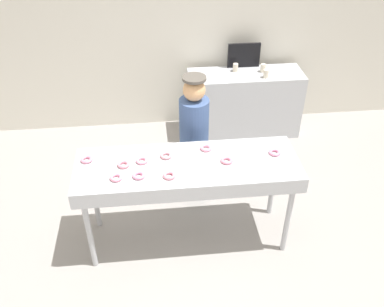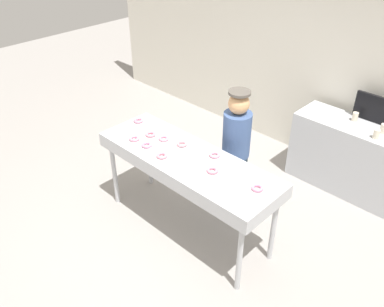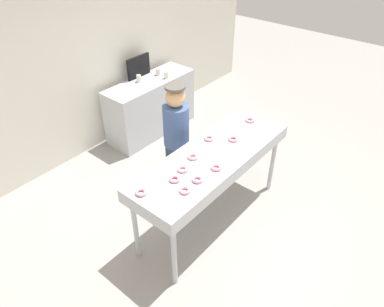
{
  "view_description": "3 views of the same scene",
  "coord_description": "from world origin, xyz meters",
  "px_view_note": "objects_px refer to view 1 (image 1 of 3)",
  "views": [
    {
      "loc": [
        -0.3,
        -3.2,
        3.47
      ],
      "look_at": [
        0.05,
        0.04,
        1.1
      ],
      "focal_mm": 39.25,
      "sensor_mm": 36.0,
      "label": 1
    },
    {
      "loc": [
        2.54,
        -2.55,
        3.41
      ],
      "look_at": [
        0.0,
        0.08,
        1.02
      ],
      "focal_mm": 38.0,
      "sensor_mm": 36.0,
      "label": 2
    },
    {
      "loc": [
        -2.66,
        -1.91,
        3.41
      ],
      "look_at": [
        -0.23,
        0.12,
        1.1
      ],
      "focal_mm": 33.78,
      "sensor_mm": 36.0,
      "label": 3
    }
  ],
  "objects_px": {
    "strawberry_donut_7": "(123,165)",
    "strawberry_donut_8": "(87,160)",
    "strawberry_donut_3": "(116,178)",
    "strawberry_donut_5": "(206,148)",
    "strawberry_donut_9": "(166,156)",
    "paper_cup_1": "(235,68)",
    "strawberry_donut_4": "(275,152)",
    "worker_baker": "(194,134)",
    "paper_cup_2": "(263,68)",
    "fryer_conveyor": "(188,170)",
    "strawberry_donut_1": "(169,175)",
    "menu_display": "(244,55)",
    "strawberry_donut_6": "(142,161)",
    "strawberry_donut_0": "(227,161)",
    "paper_cup_0": "(266,74)",
    "prep_counter": "(244,104)",
    "strawberry_donut_2": "(139,176)"
  },
  "relations": [
    {
      "from": "strawberry_donut_0",
      "to": "paper_cup_0",
      "type": "xyz_separation_m",
      "value": [
        0.87,
        1.91,
        -0.03
      ]
    },
    {
      "from": "fryer_conveyor",
      "to": "worker_baker",
      "type": "bearing_deg",
      "value": 78.53
    },
    {
      "from": "strawberry_donut_4",
      "to": "strawberry_donut_7",
      "type": "distance_m",
      "value": 1.49
    },
    {
      "from": "strawberry_donut_6",
      "to": "worker_baker",
      "type": "height_order",
      "value": "worker_baker"
    },
    {
      "from": "paper_cup_1",
      "to": "paper_cup_2",
      "type": "bearing_deg",
      "value": -7.88
    },
    {
      "from": "strawberry_donut_9",
      "to": "strawberry_donut_7",
      "type": "bearing_deg",
      "value": -166.1
    },
    {
      "from": "strawberry_donut_1",
      "to": "strawberry_donut_6",
      "type": "xyz_separation_m",
      "value": [
        -0.25,
        0.26,
        0.0
      ]
    },
    {
      "from": "strawberry_donut_9",
      "to": "paper_cup_0",
      "type": "distance_m",
      "value": 2.29
    },
    {
      "from": "strawberry_donut_3",
      "to": "strawberry_donut_5",
      "type": "height_order",
      "value": "same"
    },
    {
      "from": "paper_cup_1",
      "to": "menu_display",
      "type": "xyz_separation_m",
      "value": [
        0.14,
        0.14,
        0.12
      ]
    },
    {
      "from": "paper_cup_1",
      "to": "strawberry_donut_8",
      "type": "bearing_deg",
      "value": -132.89
    },
    {
      "from": "strawberry_donut_7",
      "to": "strawberry_donut_6",
      "type": "bearing_deg",
      "value": 14.34
    },
    {
      "from": "fryer_conveyor",
      "to": "strawberry_donut_8",
      "type": "xyz_separation_m",
      "value": [
        -0.97,
        0.14,
        0.1
      ]
    },
    {
      "from": "strawberry_donut_4",
      "to": "menu_display",
      "type": "relative_size",
      "value": 0.26
    },
    {
      "from": "strawberry_donut_4",
      "to": "strawberry_donut_8",
      "type": "height_order",
      "value": "same"
    },
    {
      "from": "prep_counter",
      "to": "paper_cup_0",
      "type": "xyz_separation_m",
      "value": [
        0.24,
        -0.15,
        0.53
      ]
    },
    {
      "from": "fryer_conveyor",
      "to": "strawberry_donut_2",
      "type": "bearing_deg",
      "value": -161.34
    },
    {
      "from": "strawberry_donut_5",
      "to": "menu_display",
      "type": "bearing_deg",
      "value": 68.54
    },
    {
      "from": "strawberry_donut_6",
      "to": "paper_cup_1",
      "type": "height_order",
      "value": "paper_cup_1"
    },
    {
      "from": "strawberry_donut_8",
      "to": "strawberry_donut_1",
      "type": "bearing_deg",
      "value": -22.79
    },
    {
      "from": "strawberry_donut_4",
      "to": "worker_baker",
      "type": "bearing_deg",
      "value": 140.51
    },
    {
      "from": "strawberry_donut_3",
      "to": "paper_cup_0",
      "type": "distance_m",
      "value": 2.82
    },
    {
      "from": "strawberry_donut_8",
      "to": "paper_cup_1",
      "type": "height_order",
      "value": "paper_cup_1"
    },
    {
      "from": "strawberry_donut_7",
      "to": "strawberry_donut_9",
      "type": "distance_m",
      "value": 0.42
    },
    {
      "from": "strawberry_donut_5",
      "to": "strawberry_donut_0",
      "type": "bearing_deg",
      "value": -53.21
    },
    {
      "from": "strawberry_donut_1",
      "to": "prep_counter",
      "type": "bearing_deg",
      "value": 61.67
    },
    {
      "from": "strawberry_donut_2",
      "to": "strawberry_donut_6",
      "type": "xyz_separation_m",
      "value": [
        0.03,
        0.23,
        0.0
      ]
    },
    {
      "from": "fryer_conveyor",
      "to": "strawberry_donut_0",
      "type": "distance_m",
      "value": 0.39
    },
    {
      "from": "strawberry_donut_7",
      "to": "prep_counter",
      "type": "relative_size",
      "value": 0.07
    },
    {
      "from": "fryer_conveyor",
      "to": "strawberry_donut_7",
      "type": "xyz_separation_m",
      "value": [
        -0.61,
        0.02,
        0.1
      ]
    },
    {
      "from": "strawberry_donut_5",
      "to": "strawberry_donut_9",
      "type": "relative_size",
      "value": 1.0
    },
    {
      "from": "worker_baker",
      "to": "strawberry_donut_2",
      "type": "bearing_deg",
      "value": 59.71
    },
    {
      "from": "strawberry_donut_5",
      "to": "worker_baker",
      "type": "distance_m",
      "value": 0.48
    },
    {
      "from": "strawberry_donut_3",
      "to": "menu_display",
      "type": "distance_m",
      "value": 2.96
    },
    {
      "from": "worker_baker",
      "to": "menu_display",
      "type": "distance_m",
      "value": 1.83
    },
    {
      "from": "strawberry_donut_1",
      "to": "strawberry_donut_8",
      "type": "height_order",
      "value": "same"
    },
    {
      "from": "paper_cup_0",
      "to": "paper_cup_2",
      "type": "bearing_deg",
      "value": 88.47
    },
    {
      "from": "strawberry_donut_8",
      "to": "worker_baker",
      "type": "relative_size",
      "value": 0.07
    },
    {
      "from": "strawberry_donut_6",
      "to": "strawberry_donut_9",
      "type": "distance_m",
      "value": 0.24
    },
    {
      "from": "fryer_conveyor",
      "to": "menu_display",
      "type": "bearing_deg",
      "value": 65.9
    },
    {
      "from": "strawberry_donut_4",
      "to": "prep_counter",
      "type": "distance_m",
      "value": 2.06
    },
    {
      "from": "worker_baker",
      "to": "strawberry_donut_7",
      "type": "bearing_deg",
      "value": 46.64
    },
    {
      "from": "strawberry_donut_0",
      "to": "paper_cup_1",
      "type": "distance_m",
      "value": 2.2
    },
    {
      "from": "paper_cup_2",
      "to": "fryer_conveyor",
      "type": "bearing_deg",
      "value": -121.15
    },
    {
      "from": "strawberry_donut_9",
      "to": "worker_baker",
      "type": "bearing_deg",
      "value": 58.38
    },
    {
      "from": "strawberry_donut_0",
      "to": "strawberry_donut_9",
      "type": "height_order",
      "value": "same"
    },
    {
      "from": "strawberry_donut_2",
      "to": "strawberry_donut_5",
      "type": "distance_m",
      "value": 0.77
    },
    {
      "from": "strawberry_donut_0",
      "to": "strawberry_donut_3",
      "type": "distance_m",
      "value": 1.06
    },
    {
      "from": "strawberry_donut_7",
      "to": "strawberry_donut_8",
      "type": "relative_size",
      "value": 1.0
    },
    {
      "from": "strawberry_donut_9",
      "to": "paper_cup_2",
      "type": "bearing_deg",
      "value": 53.27
    }
  ]
}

